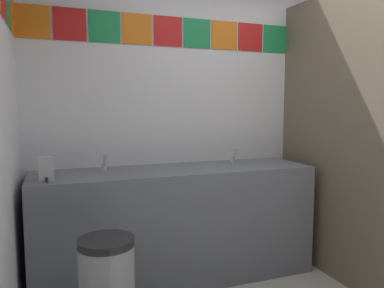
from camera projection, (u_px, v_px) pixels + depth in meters
name	position (u px, v px, depth m)	size (l,w,h in m)	color
wall_back	(247.00, 97.00, 3.34)	(3.78, 0.09, 2.86)	silver
vanity_counter	(177.00, 223.00, 2.87)	(2.13, 0.57, 0.87)	slate
faucet_left	(105.00, 164.00, 2.72)	(0.04, 0.10, 0.14)	silver
faucet_right	(234.00, 157.00, 3.09)	(0.04, 0.10, 0.14)	silver
soap_dispenser	(46.00, 169.00, 2.35)	(0.09, 0.09, 0.16)	#B7BABF
toilet	(367.00, 220.00, 3.39)	(0.39, 0.49, 0.74)	white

